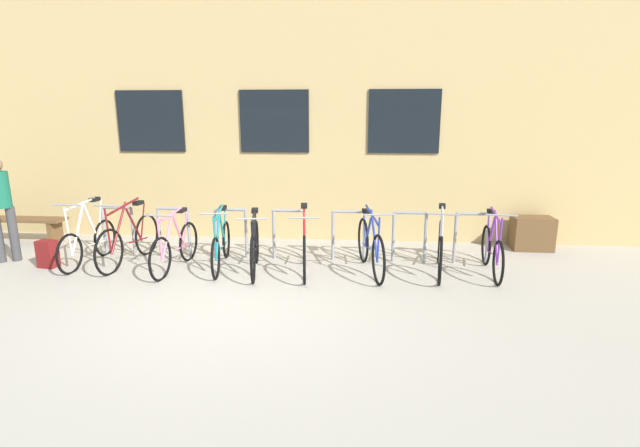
{
  "coord_description": "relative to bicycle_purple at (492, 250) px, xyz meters",
  "views": [
    {
      "loc": [
        1.63,
        -5.6,
        2.38
      ],
      "look_at": [
        0.99,
        1.6,
        0.7
      ],
      "focal_mm": 26.08,
      "sensor_mm": 36.0,
      "label": 1
    }
  ],
  "objects": [
    {
      "name": "bicycle_teal",
      "position": [
        -4.24,
        -0.05,
        -0.01
      ],
      "size": [
        0.44,
        1.71,
        1.01
      ],
      "color": "black",
      "rests_on": "ground"
    },
    {
      "name": "bicycle_white",
      "position": [
        -6.46,
        -0.08,
        0.0
      ],
      "size": [
        0.44,
        1.62,
        1.1
      ],
      "color": "black",
      "rests_on": "ground"
    },
    {
      "name": "ground_plane",
      "position": [
        -3.66,
        -1.44,
        -0.37
      ],
      "size": [
        42.0,
        42.0,
        0.0
      ],
      "primitive_type": "plane",
      "color": "#B2ADA0"
    },
    {
      "name": "bike_rack",
      "position": [
        -3.21,
        0.46,
        0.15
      ],
      "size": [
        6.57,
        0.05,
        0.86
      ],
      "color": "gray",
      "rests_on": "ground"
    },
    {
      "name": "bicycle_red",
      "position": [
        -2.88,
        -0.15,
        0.02
      ],
      "size": [
        0.44,
        1.73,
        1.03
      ],
      "color": "black",
      "rests_on": "ground"
    },
    {
      "name": "bicycle_maroon",
      "position": [
        -5.79,
        -0.01,
        0.03
      ],
      "size": [
        0.44,
        1.82,
        1.09
      ],
      "color": "black",
      "rests_on": "ground"
    },
    {
      "name": "storefront_building",
      "position": [
        -3.66,
        5.26,
        2.87
      ],
      "size": [
        28.0,
        7.06,
        6.48
      ],
      "color": "tan",
      "rests_on": "ground"
    },
    {
      "name": "bicycle_silver",
      "position": [
        -0.79,
        -0.01,
        0.03
      ],
      "size": [
        0.45,
        1.77,
        1.05
      ],
      "color": "black",
      "rests_on": "ground"
    },
    {
      "name": "bicycle_black",
      "position": [
        -3.66,
        -0.21,
        0.01
      ],
      "size": [
        0.45,
        1.68,
        0.97
      ],
      "color": "black",
      "rests_on": "ground"
    },
    {
      "name": "bicycle_blue",
      "position": [
        -1.86,
        -0.07,
        0.03
      ],
      "size": [
        0.52,
        1.81,
        1.04
      ],
      "color": "black",
      "rests_on": "ground"
    },
    {
      "name": "bicycle_pink",
      "position": [
        -4.92,
        -0.24,
        -0.0
      ],
      "size": [
        0.44,
        1.65,
        0.99
      ],
      "color": "black",
      "rests_on": "ground"
    },
    {
      "name": "planter_box",
      "position": [
        1.08,
        1.41,
        -0.07
      ],
      "size": [
        0.7,
        0.44,
        0.6
      ],
      "primitive_type": "cube",
      "color": "brown",
      "rests_on": "ground"
    },
    {
      "name": "backpack",
      "position": [
        -7.01,
        -0.33,
        -0.15
      ],
      "size": [
        0.31,
        0.24,
        0.44
      ],
      "primitive_type": "cube",
      "rotation": [
        0.0,
        0.0,
        -0.15
      ],
      "color": "maroon",
      "rests_on": "ground"
    },
    {
      "name": "bicycle_purple",
      "position": [
        0.0,
        0.0,
        0.0
      ],
      "size": [
        0.44,
        1.63,
        1.04
      ],
      "color": "black",
      "rests_on": "ground"
    },
    {
      "name": "person_by_bench",
      "position": [
        -7.87,
        -0.09,
        0.63
      ],
      "size": [
        0.33,
        0.32,
        1.72
      ],
      "color": "#3F3F42",
      "rests_on": "ground"
    },
    {
      "name": "wooden_bench",
      "position": [
        -8.57,
        1.07,
        -0.02
      ],
      "size": [
        1.86,
        0.4,
        0.47
      ],
      "color": "brown",
      "rests_on": "ground"
    }
  ]
}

